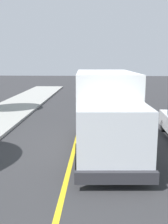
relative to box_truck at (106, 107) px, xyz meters
The scene contains 6 objects.
centre_line_yellow 2.38m from the box_truck, 145.68° to the left, with size 0.16×56.00×0.01m, color gold.
box_truck is the anchor object (origin of this frame).
parked_car_near 6.97m from the box_truck, 85.99° to the left, with size 1.97×4.46×1.67m.
parked_car_mid 13.73m from the box_truck, 86.90° to the left, with size 1.85×4.42×1.67m.
parked_car_far 20.17m from the box_truck, 88.48° to the left, with size 2.01×4.48×1.67m.
parked_car_furthest 26.85m from the box_truck, 87.47° to the left, with size 1.84×4.42×1.67m.
Camera 1 is at (0.92, -1.94, 3.73)m, focal length 43.14 mm.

